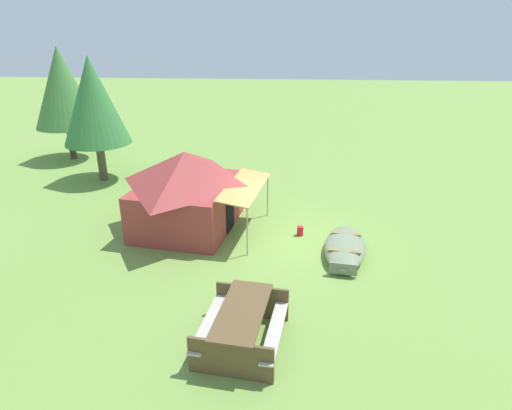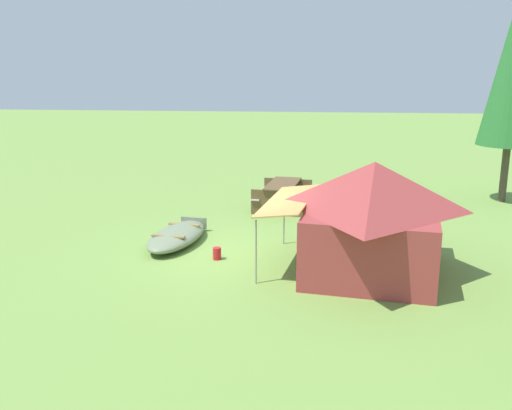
{
  "view_description": "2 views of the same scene",
  "coord_description": "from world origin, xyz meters",
  "px_view_note": "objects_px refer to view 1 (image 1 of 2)",
  "views": [
    {
      "loc": [
        -11.41,
        0.11,
        5.81
      ],
      "look_at": [
        -0.28,
        0.92,
        1.21
      ],
      "focal_mm": 30.88,
      "sensor_mm": 36.0,
      "label": 1
    },
    {
      "loc": [
        12.67,
        1.82,
        4.38
      ],
      "look_at": [
        -0.39,
        0.48,
        1.11
      ],
      "focal_mm": 40.26,
      "sensor_mm": 36.0,
      "label": 2
    }
  ],
  "objects_px": {
    "cooler_box": "(216,219)",
    "pine_tree_back_right": "(93,101)",
    "beached_rowboat": "(345,247)",
    "fuel_can": "(300,231)",
    "canvas_cabin_tent": "(187,189)",
    "pine_tree_back_left": "(63,88)",
    "picnic_table": "(242,322)"
  },
  "relations": [
    {
      "from": "canvas_cabin_tent",
      "to": "pine_tree_back_right",
      "type": "relative_size",
      "value": 0.87
    },
    {
      "from": "canvas_cabin_tent",
      "to": "pine_tree_back_left",
      "type": "distance_m",
      "value": 10.01
    },
    {
      "from": "picnic_table",
      "to": "pine_tree_back_left",
      "type": "xyz_separation_m",
      "value": [
        12.18,
        9.13,
        2.72
      ]
    },
    {
      "from": "cooler_box",
      "to": "fuel_can",
      "type": "height_order",
      "value": "cooler_box"
    },
    {
      "from": "beached_rowboat",
      "to": "cooler_box",
      "type": "bearing_deg",
      "value": 66.99
    },
    {
      "from": "beached_rowboat",
      "to": "cooler_box",
      "type": "distance_m",
      "value": 4.1
    },
    {
      "from": "cooler_box",
      "to": "pine_tree_back_left",
      "type": "distance_m",
      "value": 10.72
    },
    {
      "from": "cooler_box",
      "to": "pine_tree_back_left",
      "type": "bearing_deg",
      "value": 48.97
    },
    {
      "from": "picnic_table",
      "to": "fuel_can",
      "type": "height_order",
      "value": "picnic_table"
    },
    {
      "from": "pine_tree_back_right",
      "to": "picnic_table",
      "type": "bearing_deg",
      "value": -145.04
    },
    {
      "from": "pine_tree_back_left",
      "to": "pine_tree_back_right",
      "type": "xyz_separation_m",
      "value": [
        -2.8,
        -2.56,
        -0.1
      ]
    },
    {
      "from": "canvas_cabin_tent",
      "to": "pine_tree_back_left",
      "type": "height_order",
      "value": "pine_tree_back_left"
    },
    {
      "from": "picnic_table",
      "to": "cooler_box",
      "type": "bearing_deg",
      "value": 14.17
    },
    {
      "from": "beached_rowboat",
      "to": "canvas_cabin_tent",
      "type": "distance_m",
      "value": 4.92
    },
    {
      "from": "beached_rowboat",
      "to": "fuel_can",
      "type": "xyz_separation_m",
      "value": [
        1.06,
        1.19,
        -0.07
      ]
    },
    {
      "from": "beached_rowboat",
      "to": "pine_tree_back_left",
      "type": "bearing_deg",
      "value": 54.08
    },
    {
      "from": "beached_rowboat",
      "to": "pine_tree_back_left",
      "type": "relative_size",
      "value": 0.55
    },
    {
      "from": "cooler_box",
      "to": "pine_tree_back_right",
      "type": "distance_m",
      "value": 7.16
    },
    {
      "from": "picnic_table",
      "to": "pine_tree_back_left",
      "type": "bearing_deg",
      "value": 36.84
    },
    {
      "from": "canvas_cabin_tent",
      "to": "fuel_can",
      "type": "distance_m",
      "value": 3.6
    },
    {
      "from": "pine_tree_back_left",
      "to": "pine_tree_back_right",
      "type": "distance_m",
      "value": 3.79
    },
    {
      "from": "beached_rowboat",
      "to": "fuel_can",
      "type": "distance_m",
      "value": 1.59
    },
    {
      "from": "pine_tree_back_right",
      "to": "canvas_cabin_tent",
      "type": "bearing_deg",
      "value": -133.38
    },
    {
      "from": "cooler_box",
      "to": "pine_tree_back_right",
      "type": "relative_size",
      "value": 0.11
    },
    {
      "from": "beached_rowboat",
      "to": "pine_tree_back_right",
      "type": "bearing_deg",
      "value": 58.22
    },
    {
      "from": "pine_tree_back_left",
      "to": "fuel_can",
      "type": "bearing_deg",
      "value": -125.19
    },
    {
      "from": "canvas_cabin_tent",
      "to": "pine_tree_back_right",
      "type": "bearing_deg",
      "value": 46.62
    },
    {
      "from": "beached_rowboat",
      "to": "pine_tree_back_right",
      "type": "distance_m",
      "value": 10.95
    },
    {
      "from": "canvas_cabin_tent",
      "to": "fuel_can",
      "type": "bearing_deg",
      "value": -96.1
    },
    {
      "from": "picnic_table",
      "to": "pine_tree_back_right",
      "type": "xyz_separation_m",
      "value": [
        9.39,
        6.57,
        2.62
      ]
    },
    {
      "from": "canvas_cabin_tent",
      "to": "picnic_table",
      "type": "xyz_separation_m",
      "value": [
        -5.25,
        -2.19,
        -0.73
      ]
    },
    {
      "from": "beached_rowboat",
      "to": "pine_tree_back_right",
      "type": "relative_size",
      "value": 0.58
    }
  ]
}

